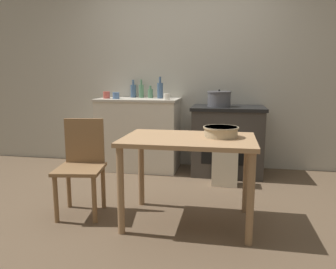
% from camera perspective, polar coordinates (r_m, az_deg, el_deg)
% --- Properties ---
extents(ground_plane, '(14.00, 14.00, 0.00)m').
position_cam_1_polar(ground_plane, '(3.25, -1.57, -12.23)').
color(ground_plane, brown).
extents(wall_back, '(8.00, 0.07, 2.55)m').
position_cam_1_polar(wall_back, '(4.57, 2.59, 10.55)').
color(wall_back, '#B2AD9E').
rests_on(wall_back, ground_plane).
extents(counter_cabinet, '(1.08, 0.61, 0.95)m').
position_cam_1_polar(counter_cabinet, '(4.43, -5.06, 0.15)').
color(counter_cabinet, beige).
rests_on(counter_cabinet, ground_plane).
extents(stove, '(0.91, 0.66, 0.86)m').
position_cam_1_polar(stove, '(4.25, 10.31, -0.95)').
color(stove, '#38332D').
rests_on(stove, ground_plane).
extents(work_table, '(1.08, 0.71, 0.74)m').
position_cam_1_polar(work_table, '(2.72, 3.60, -2.76)').
color(work_table, '#A87F56').
rests_on(work_table, ground_plane).
extents(chair, '(0.46, 0.46, 0.85)m').
position_cam_1_polar(chair, '(3.07, -14.78, -4.88)').
color(chair, olive).
rests_on(chair, ground_plane).
extents(flour_sack, '(0.29, 0.20, 0.41)m').
position_cam_1_polar(flour_sack, '(3.83, 9.85, -5.69)').
color(flour_sack, beige).
rests_on(flour_sack, ground_plane).
extents(stock_pot, '(0.30, 0.30, 0.21)m').
position_cam_1_polar(stock_pot, '(4.15, 8.88, 6.16)').
color(stock_pot, '#4C4C51').
rests_on(stock_pot, stove).
extents(mixing_bowl_large, '(0.29, 0.29, 0.09)m').
position_cam_1_polar(mixing_bowl_large, '(2.74, 9.20, 0.55)').
color(mixing_bowl_large, tan).
rests_on(mixing_bowl_large, work_table).
extents(bottle_far_left, '(0.07, 0.07, 0.16)m').
position_cam_1_polar(bottle_far_left, '(4.46, -3.07, 7.19)').
color(bottle_far_left, '#517F5B').
rests_on(bottle_far_left, counter_cabinet).
extents(bottle_left, '(0.08, 0.08, 0.24)m').
position_cam_1_polar(bottle_left, '(4.59, -6.06, 7.60)').
color(bottle_left, '#3D5675').
rests_on(bottle_left, counter_cabinet).
extents(bottle_mid_left, '(0.08, 0.08, 0.28)m').
position_cam_1_polar(bottle_mid_left, '(4.36, -1.38, 7.74)').
color(bottle_mid_left, '#3D5675').
rests_on(bottle_mid_left, counter_cabinet).
extents(bottle_center_left, '(0.07, 0.07, 0.25)m').
position_cam_1_polar(bottle_center_left, '(4.53, -4.67, 7.61)').
color(bottle_center_left, '#517F5B').
rests_on(bottle_center_left, counter_cabinet).
extents(cup_center, '(0.09, 0.09, 0.08)m').
position_cam_1_polar(cup_center, '(4.33, -9.04, 6.70)').
color(cup_center, '#4C6B99').
rests_on(cup_center, counter_cabinet).
extents(cup_center_right, '(0.09, 0.09, 0.09)m').
position_cam_1_polar(cup_center_right, '(4.43, -10.65, 6.78)').
color(cup_center_right, '#B74C42').
rests_on(cup_center_right, counter_cabinet).
extents(cup_mid_right, '(0.07, 0.07, 0.08)m').
position_cam_1_polar(cup_mid_right, '(4.08, -0.25, 6.61)').
color(cup_mid_right, silver).
rests_on(cup_mid_right, counter_cabinet).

